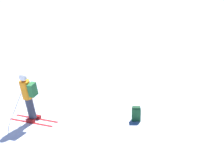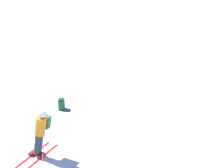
# 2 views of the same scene
# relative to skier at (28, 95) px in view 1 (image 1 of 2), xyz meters

# --- Properties ---
(ground_plane) EXTENTS (300.00, 300.00, 0.00)m
(ground_plane) POSITION_rel_skier_xyz_m (0.31, -0.12, -1.01)
(ground_plane) COLOR white
(skier) EXTENTS (1.39, 1.74, 1.83)m
(skier) POSITION_rel_skier_xyz_m (0.00, 0.00, 0.00)
(skier) COLOR red
(skier) RESTS_ON ground
(spare_backpack) EXTENTS (0.37, 0.37, 0.50)m
(spare_backpack) POSITION_rel_skier_xyz_m (-2.81, 2.28, -0.77)
(spare_backpack) COLOR #236633
(spare_backpack) RESTS_ON ground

